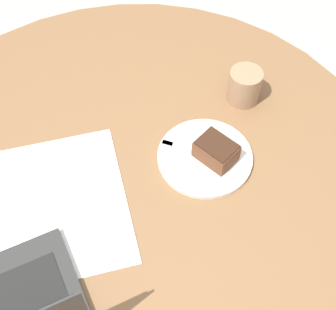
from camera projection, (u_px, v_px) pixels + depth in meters
The scene contains 7 objects.
ground_plane at pixel (144, 287), 1.72m from camera, with size 12.00×12.00×0.00m, color #B7AD9E.
dining_table at pixel (134, 197), 1.19m from camera, with size 1.26×1.26×0.77m.
paper_document at pixel (61, 204), 1.04m from camera, with size 0.44×0.39×0.00m.
plate at pixel (205, 157), 1.11m from camera, with size 0.23×0.23×0.01m.
cake_slice at pixel (216, 151), 1.08m from camera, with size 0.11×0.11×0.05m.
fork at pixel (188, 149), 1.11m from camera, with size 0.06×0.17×0.00m.
coffee_glass at pixel (244, 86), 1.19m from camera, with size 0.08×0.08×0.09m.
Camera 1 is at (-0.59, -0.14, 1.69)m, focal length 50.00 mm.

